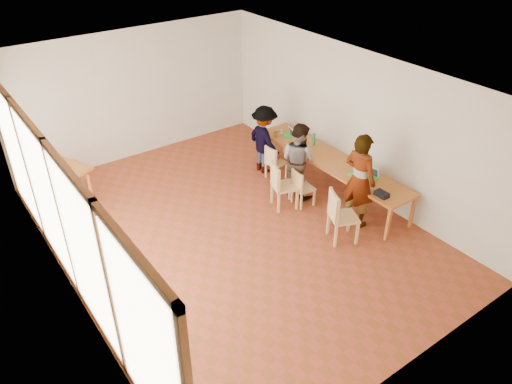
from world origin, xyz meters
The scene contains 25 objects.
ground centered at (0.00, 0.00, 0.00)m, with size 8.00×8.00×0.00m, color #983B24.
wall_back centered at (0.00, 4.00, 1.50)m, with size 6.00×0.10×3.00m, color beige.
wall_front centered at (0.00, -4.00, 1.50)m, with size 6.00×0.10×3.00m, color beige.
wall_right centered at (3.00, 0.00, 1.50)m, with size 0.10×8.00×3.00m, color beige.
window_wall centered at (-2.96, 0.00, 1.50)m, with size 0.10×8.00×3.00m, color white.
ceiling centered at (0.00, 0.00, 3.02)m, with size 6.00×8.00×0.04m, color white.
communal_table centered at (2.50, 0.04, 0.70)m, with size 0.80×4.00×0.75m.
side_table centered at (-2.22, 2.84, 0.67)m, with size 0.90×0.90×0.75m.
chair_near centered at (1.41, -1.35, 0.63)m, with size 0.63×0.63×0.55m.
chair_mid centered at (1.61, -0.06, 0.49)m, with size 0.41×0.41×0.43m.
chair_far centered at (1.23, 0.13, 0.60)m, with size 0.58×0.58×0.52m.
chair_empty centered at (1.81, 1.09, 0.49)m, with size 0.41×0.41×0.43m.
chair_spare centered at (-2.40, 0.37, 0.59)m, with size 0.58×0.58×0.51m.
person_near centered at (2.11, -1.14, 0.94)m, with size 0.69×0.45×1.89m, color gray.
person_mid centered at (1.85, 0.32, 0.81)m, with size 0.79×0.62×1.62m, color gray.
person_far centered at (1.89, 1.54, 0.78)m, with size 1.01×0.58×1.57m, color gray.
laptop_near centered at (2.62, -0.99, 0.81)m, with size 0.28×0.31×0.23m.
laptop_mid centered at (2.45, -0.76, 0.81)m, with size 0.23×0.26×0.20m.
laptop_far centered at (2.51, 1.40, 0.81)m, with size 0.26×0.28×0.20m.
yellow_mug centered at (2.26, 1.60, 0.80)m, with size 0.13×0.13×0.10m, color orange.
green_bottle centered at (2.63, 0.73, 0.89)m, with size 0.07×0.07×0.28m, color #1F7A42.
clear_glass centered at (2.43, 1.61, 0.80)m, with size 0.07×0.07×0.09m, color silver.
condiment_cup centered at (2.69, -0.36, 0.78)m, with size 0.08×0.08×0.06m, color white.
pink_phone centered at (2.21, -0.43, 0.76)m, with size 0.05×0.10×0.01m, color #BA2E72.
black_pouch centered at (2.27, -1.57, 0.80)m, with size 0.16×0.26×0.09m, color black.
Camera 1 is at (-4.14, -6.49, 5.70)m, focal length 35.00 mm.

